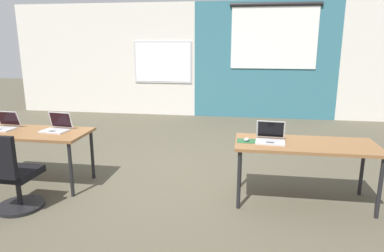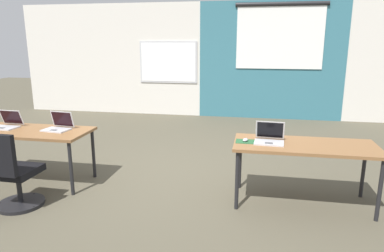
{
  "view_description": "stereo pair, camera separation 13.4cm",
  "coord_description": "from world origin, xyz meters",
  "px_view_note": "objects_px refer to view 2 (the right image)",
  "views": [
    {
      "loc": [
        1.06,
        -4.58,
        1.85
      ],
      "look_at": [
        0.36,
        -0.2,
        0.77
      ],
      "focal_mm": 32.49,
      "sensor_mm": 36.0,
      "label": 1
    },
    {
      "loc": [
        1.19,
        -4.56,
        1.85
      ],
      "look_at": [
        0.36,
        -0.2,
        0.77
      ],
      "focal_mm": 32.49,
      "sensor_mm": 36.0,
      "label": 2
    }
  ],
  "objects_px": {
    "laptop_near_left_end": "(7,124)",
    "laptop_near_left_inner": "(58,126)",
    "laptop_near_right_inner": "(269,138)",
    "desk_near_left": "(29,134)",
    "desk_near_right": "(305,149)",
    "chair_near_left_inner": "(13,177)",
    "mouse_near_right_inner": "(245,140)"
  },
  "relations": [
    {
      "from": "laptop_near_left_inner",
      "to": "chair_near_left_inner",
      "type": "distance_m",
      "value": 0.93
    },
    {
      "from": "laptop_near_right_inner",
      "to": "mouse_near_right_inner",
      "type": "xyz_separation_m",
      "value": [
        -0.27,
        -0.02,
        -0.03
      ]
    },
    {
      "from": "desk_near_right",
      "to": "mouse_near_right_inner",
      "type": "height_order",
      "value": "mouse_near_right_inner"
    },
    {
      "from": "chair_near_left_inner",
      "to": "desk_near_left",
      "type": "bearing_deg",
      "value": -67.31
    },
    {
      "from": "desk_near_left",
      "to": "chair_near_left_inner",
      "type": "relative_size",
      "value": 1.74
    },
    {
      "from": "desk_near_right",
      "to": "laptop_near_right_inner",
      "type": "relative_size",
      "value": 4.58
    },
    {
      "from": "mouse_near_right_inner",
      "to": "desk_near_left",
      "type": "bearing_deg",
      "value": 179.58
    },
    {
      "from": "laptop_near_left_inner",
      "to": "chair_near_left_inner",
      "type": "height_order",
      "value": "laptop_near_left_inner"
    },
    {
      "from": "desk_near_left",
      "to": "laptop_near_left_inner",
      "type": "bearing_deg",
      "value": 13.82
    },
    {
      "from": "chair_near_left_inner",
      "to": "desk_near_right",
      "type": "bearing_deg",
      "value": -165.47
    },
    {
      "from": "laptop_near_left_inner",
      "to": "laptop_near_left_end",
      "type": "xyz_separation_m",
      "value": [
        -0.75,
        -0.02,
        -0.0
      ]
    },
    {
      "from": "desk_near_right",
      "to": "laptop_near_left_end",
      "type": "xyz_separation_m",
      "value": [
        -3.88,
        0.07,
        0.11
      ]
    },
    {
      "from": "laptop_near_left_end",
      "to": "laptop_near_left_inner",
      "type": "bearing_deg",
      "value": 4.37
    },
    {
      "from": "desk_near_left",
      "to": "laptop_near_right_inner",
      "type": "relative_size",
      "value": 4.58
    },
    {
      "from": "desk_near_left",
      "to": "laptop_near_left_end",
      "type": "xyz_separation_m",
      "value": [
        -0.38,
        0.07,
        0.11
      ]
    },
    {
      "from": "mouse_near_right_inner",
      "to": "desk_near_right",
      "type": "bearing_deg",
      "value": 1.75
    },
    {
      "from": "laptop_near_right_inner",
      "to": "laptop_near_left_inner",
      "type": "distance_m",
      "value": 2.73
    },
    {
      "from": "chair_near_left_inner",
      "to": "laptop_near_left_inner",
      "type": "bearing_deg",
      "value": -94.21
    },
    {
      "from": "desk_near_left",
      "to": "desk_near_right",
      "type": "relative_size",
      "value": 1.0
    },
    {
      "from": "laptop_near_left_inner",
      "to": "laptop_near_right_inner",
      "type": "bearing_deg",
      "value": 5.27
    },
    {
      "from": "laptop_near_right_inner",
      "to": "chair_near_left_inner",
      "type": "xyz_separation_m",
      "value": [
        -2.81,
        -0.75,
        -0.39
      ]
    },
    {
      "from": "laptop_near_right_inner",
      "to": "laptop_near_left_end",
      "type": "distance_m",
      "value": 3.48
    },
    {
      "from": "chair_near_left_inner",
      "to": "laptop_near_left_end",
      "type": "distance_m",
      "value": 1.13
    },
    {
      "from": "desk_near_left",
      "to": "chair_near_left_inner",
      "type": "distance_m",
      "value": 0.85
    },
    {
      "from": "desk_near_left",
      "to": "laptop_near_left_end",
      "type": "height_order",
      "value": "laptop_near_left_end"
    },
    {
      "from": "mouse_near_right_inner",
      "to": "chair_near_left_inner",
      "type": "distance_m",
      "value": 2.66
    },
    {
      "from": "laptop_near_right_inner",
      "to": "laptop_near_left_end",
      "type": "bearing_deg",
      "value": -177.28
    },
    {
      "from": "desk_near_left",
      "to": "mouse_near_right_inner",
      "type": "height_order",
      "value": "mouse_near_right_inner"
    },
    {
      "from": "chair_near_left_inner",
      "to": "laptop_near_left_end",
      "type": "height_order",
      "value": "laptop_near_left_end"
    },
    {
      "from": "laptop_near_right_inner",
      "to": "chair_near_left_inner",
      "type": "height_order",
      "value": "laptop_near_right_inner"
    },
    {
      "from": "desk_near_left",
      "to": "laptop_near_left_inner",
      "type": "distance_m",
      "value": 0.4
    },
    {
      "from": "laptop_near_left_end",
      "to": "laptop_near_right_inner",
      "type": "bearing_deg",
      "value": 1.74
    }
  ]
}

